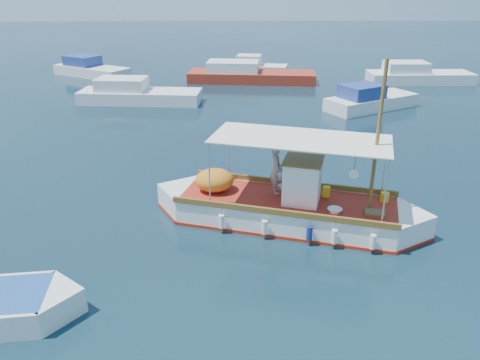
{
  "coord_description": "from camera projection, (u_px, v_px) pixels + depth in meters",
  "views": [
    {
      "loc": [
        -1.39,
        -13.22,
        7.63
      ],
      "look_at": [
        -1.08,
        0.0,
        1.89
      ],
      "focal_mm": 35.0,
      "sensor_mm": 36.0,
      "label": 1
    }
  ],
  "objects": [
    {
      "name": "ground",
      "position": [
        273.0,
        233.0,
        15.19
      ],
      "size": [
        160.0,
        160.0,
        0.0
      ],
      "primitive_type": "plane",
      "color": "black",
      "rests_on": "ground"
    },
    {
      "name": "fishing_caique",
      "position": [
        285.0,
        208.0,
        15.7
      ],
      "size": [
        9.02,
        4.43,
        5.74
      ],
      "rotation": [
        0.0,
        0.0,
        -0.29
      ],
      "color": "white",
      "rests_on": "ground"
    },
    {
      "name": "bg_boat_nw",
      "position": [
        137.0,
        95.0,
        30.82
      ],
      "size": [
        8.1,
        3.13,
        1.8
      ],
      "rotation": [
        0.0,
        0.0,
        -0.09
      ],
      "color": "silver",
      "rests_on": "ground"
    },
    {
      "name": "bg_boat_n",
      "position": [
        248.0,
        76.0,
        36.91
      ],
      "size": [
        10.16,
        3.9,
        1.8
      ],
      "rotation": [
        0.0,
        0.0,
        -0.11
      ],
      "color": "maroon",
      "rests_on": "ground"
    },
    {
      "name": "bg_boat_ne",
      "position": [
        369.0,
        101.0,
        29.27
      ],
      "size": [
        6.35,
        4.85,
        1.8
      ],
      "rotation": [
        0.0,
        0.0,
        0.51
      ],
      "color": "silver",
      "rests_on": "ground"
    },
    {
      "name": "bg_boat_e",
      "position": [
        417.0,
        76.0,
        36.68
      ],
      "size": [
        7.97,
        2.65,
        1.8
      ],
      "rotation": [
        0.0,
        0.0,
        -0.01
      ],
      "color": "silver",
      "rests_on": "ground"
    },
    {
      "name": "bg_boat_far_w",
      "position": [
        90.0,
        70.0,
        39.21
      ],
      "size": [
        6.95,
        5.5,
        1.8
      ],
      "rotation": [
        0.0,
        0.0,
        -0.55
      ],
      "color": "silver",
      "rests_on": "ground"
    },
    {
      "name": "bg_boat_far_n",
      "position": [
        256.0,
        69.0,
        39.73
      ],
      "size": [
        5.24,
        2.92,
        1.8
      ],
      "rotation": [
        0.0,
        0.0,
        -0.19
      ],
      "color": "silver",
      "rests_on": "ground"
    }
  ]
}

